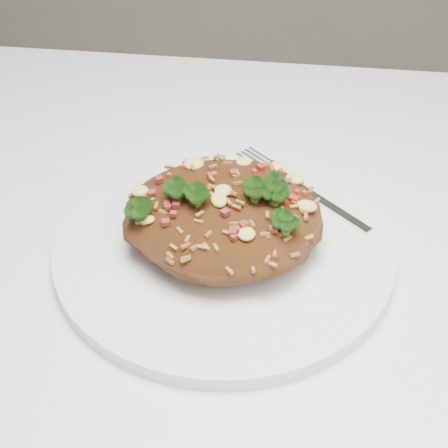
% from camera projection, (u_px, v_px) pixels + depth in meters
% --- Properties ---
extents(dining_table, '(1.20, 0.80, 0.75)m').
position_uv_depth(dining_table, '(268.00, 357.00, 0.57)').
color(dining_table, white).
rests_on(dining_table, ground).
extents(plate, '(0.29, 0.29, 0.01)m').
position_uv_depth(plate, '(224.00, 243.00, 0.54)').
color(plate, white).
rests_on(plate, dining_table).
extents(fried_rice, '(0.16, 0.15, 0.07)m').
position_uv_depth(fried_rice, '(224.00, 209.00, 0.51)').
color(fried_rice, brown).
rests_on(fried_rice, plate).
extents(fork, '(0.13, 0.12, 0.00)m').
position_uv_depth(fork, '(307.00, 192.00, 0.58)').
color(fork, silver).
rests_on(fork, plate).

